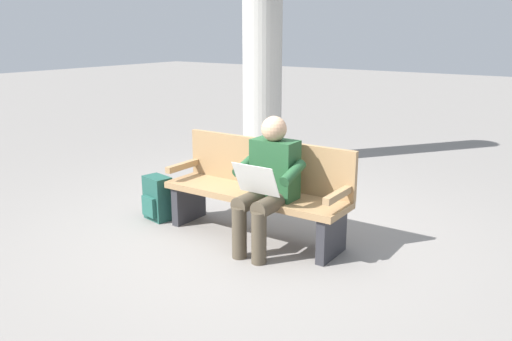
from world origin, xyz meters
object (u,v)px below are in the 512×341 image
(person_seated, at_px, (268,181))
(backpack, at_px, (157,198))
(support_pillar, at_px, (262,17))
(bench_near, at_px, (258,188))

(person_seated, distance_m, backpack, 1.41)
(backpack, relative_size, support_pillar, 0.11)
(backpack, xyz_separation_m, support_pillar, (0.50, -2.61, 1.83))
(bench_near, xyz_separation_m, support_pillar, (1.59, -2.36, 1.59))
(person_seated, distance_m, support_pillar, 3.49)
(support_pillar, bearing_deg, backpack, 100.86)
(backpack, bearing_deg, person_seated, -179.15)
(bench_near, xyz_separation_m, person_seated, (-0.26, 0.23, 0.17))
(backpack, distance_m, support_pillar, 3.23)
(person_seated, height_order, support_pillar, support_pillar)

